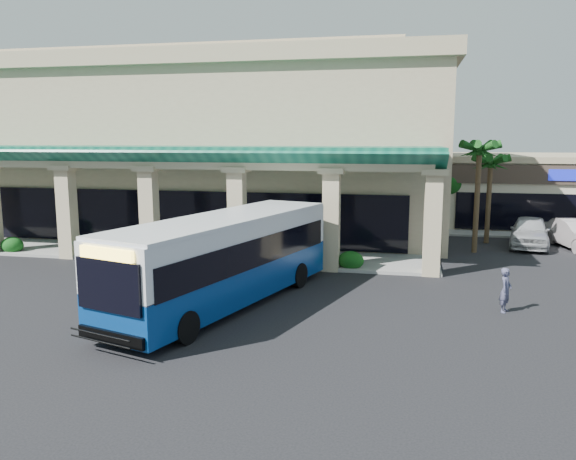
% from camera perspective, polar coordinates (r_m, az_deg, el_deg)
% --- Properties ---
extents(ground, '(110.00, 110.00, 0.00)m').
position_cam_1_polar(ground, '(21.53, -1.52, -7.08)').
color(ground, black).
extents(main_building, '(30.80, 14.80, 11.35)m').
position_cam_1_polar(main_building, '(38.30, -7.67, 8.63)').
color(main_building, tan).
rests_on(main_building, ground).
extents(arcade, '(30.00, 6.20, 5.70)m').
position_cam_1_polar(arcade, '(29.97, -13.47, 2.88)').
color(arcade, '#0E5844').
rests_on(arcade, ground).
extents(palm_0, '(2.40, 2.40, 6.60)m').
position_cam_1_polar(palm_0, '(31.41, 18.69, 3.76)').
color(palm_0, '#103C10').
rests_on(palm_0, ground).
extents(palm_1, '(2.40, 2.40, 5.80)m').
position_cam_1_polar(palm_1, '(34.53, 19.74, 3.49)').
color(palm_1, '#103C10').
rests_on(palm_1, ground).
extents(broadleaf_tree, '(2.60, 2.60, 4.81)m').
position_cam_1_polar(broadleaf_tree, '(39.33, 15.87, 3.60)').
color(broadleaf_tree, '#0F4410').
rests_on(broadleaf_tree, ground).
extents(transit_bus, '(5.97, 12.09, 3.29)m').
position_cam_1_polar(transit_bus, '(20.60, -6.36, -3.15)').
color(transit_bus, navy).
rests_on(transit_bus, ground).
extents(pedestrian, '(0.58, 0.68, 1.59)m').
position_cam_1_polar(pedestrian, '(21.25, 21.24, -5.72)').
color(pedestrian, '#454662').
rests_on(pedestrian, ground).
extents(car_silver, '(2.99, 5.36, 1.72)m').
position_cam_1_polar(car_silver, '(34.46, 23.35, -0.16)').
color(car_silver, silver).
rests_on(car_silver, ground).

